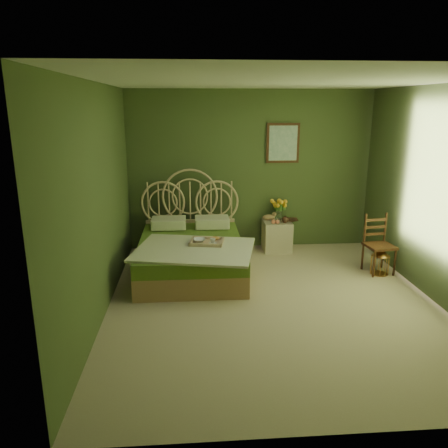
{
  "coord_description": "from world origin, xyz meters",
  "views": [
    {
      "loc": [
        -0.98,
        -4.87,
        2.35
      ],
      "look_at": [
        -0.53,
        1.0,
        0.74
      ],
      "focal_mm": 35.0,
      "sensor_mm": 36.0,
      "label": 1
    }
  ],
  "objects": [
    {
      "name": "coffee_cup",
      "position": [
        -0.7,
        0.79,
        0.56
      ],
      "size": [
        0.1,
        0.1,
        0.07
      ],
      "primitive_type": "imported",
      "rotation": [
        0.0,
        0.0,
        0.29
      ],
      "color": "white",
      "rests_on": "bed"
    },
    {
      "name": "wall_left",
      "position": [
        -2.0,
        0.0,
        1.3
      ],
      "size": [
        0.0,
        4.5,
        4.5
      ],
      "primitive_type": "plane",
      "rotation": [
        1.57,
        0.0,
        1.57
      ],
      "color": "#44572E",
      "rests_on": "floor"
    },
    {
      "name": "wall_art",
      "position": [
        0.53,
        2.22,
        1.75
      ],
      "size": [
        0.54,
        0.04,
        0.64
      ],
      "color": "#3D1B10",
      "rests_on": "wall_back"
    },
    {
      "name": "bed",
      "position": [
        -1.0,
        1.13,
        0.3
      ],
      "size": [
        1.73,
        2.19,
        1.35
      ],
      "color": "tan",
      "rests_on": "floor"
    },
    {
      "name": "wall_back",
      "position": [
        0.0,
        2.25,
        1.3
      ],
      "size": [
        4.0,
        0.0,
        4.0
      ],
      "primitive_type": "plane",
      "rotation": [
        1.57,
        0.0,
        0.0
      ],
      "color": "#44572E",
      "rests_on": "floor"
    },
    {
      "name": "birdcage",
      "position": [
        1.7,
        0.81,
        0.18
      ],
      "size": [
        0.25,
        0.25,
        0.38
      ],
      "rotation": [
        0.0,
        0.0,
        0.43
      ],
      "color": "#CB8841",
      "rests_on": "floor"
    },
    {
      "name": "book_upper",
      "position": [
        0.61,
        2.0,
        0.53
      ],
      "size": [
        0.2,
        0.24,
        0.02
      ],
      "primitive_type": "imported",
      "rotation": [
        0.0,
        0.0,
        -0.24
      ],
      "color": "#472819",
      "rests_on": "nightstand"
    },
    {
      "name": "book_lower",
      "position": [
        0.61,
        2.0,
        0.51
      ],
      "size": [
        0.23,
        0.25,
        0.02
      ],
      "primitive_type": "imported",
      "rotation": [
        0.0,
        0.0,
        0.46
      ],
      "color": "#381E0F",
      "rests_on": "nightstand"
    },
    {
      "name": "chair",
      "position": [
        1.7,
        0.94,
        0.47
      ],
      "size": [
        0.42,
        0.42,
        0.85
      ],
      "rotation": [
        0.0,
        0.0,
        0.13
      ],
      "color": "#3D1B10",
      "rests_on": "floor"
    },
    {
      "name": "nightstand",
      "position": [
        0.44,
        2.0,
        0.34
      ],
      "size": [
        0.46,
        0.46,
        0.93
      ],
      "color": "beige",
      "rests_on": "floor"
    },
    {
      "name": "ceiling",
      "position": [
        0.0,
        0.0,
        2.6
      ],
      "size": [
        4.5,
        4.5,
        0.0
      ],
      "primitive_type": "plane",
      "rotation": [
        3.14,
        0.0,
        0.0
      ],
      "color": "silver",
      "rests_on": "wall_back"
    },
    {
      "name": "wall_right",
      "position": [
        2.0,
        0.0,
        1.3
      ],
      "size": [
        0.0,
        4.5,
        4.5
      ],
      "primitive_type": "plane",
      "rotation": [
        1.57,
        0.0,
        -1.57
      ],
      "color": "#44572E",
      "rests_on": "floor"
    },
    {
      "name": "cereal_bowl",
      "position": [
        -0.88,
        0.9,
        0.54
      ],
      "size": [
        0.17,
        0.17,
        0.04
      ],
      "primitive_type": "imported",
      "rotation": [
        0.0,
        0.0,
        -0.01
      ],
      "color": "white",
      "rests_on": "bed"
    },
    {
      "name": "floor",
      "position": [
        0.0,
        0.0,
        0.0
      ],
      "size": [
        4.5,
        4.5,
        0.0
      ],
      "primitive_type": "plane",
      "color": "tan",
      "rests_on": "ground"
    }
  ]
}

